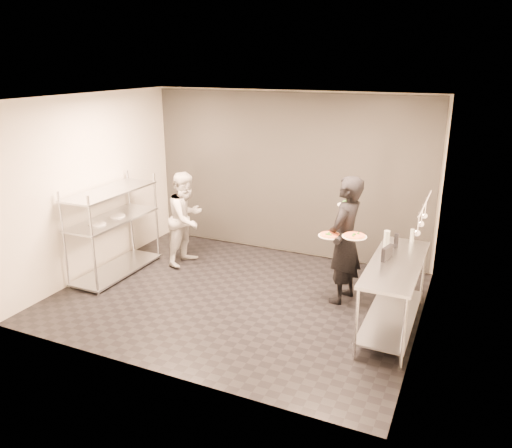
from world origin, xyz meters
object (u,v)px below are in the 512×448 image
at_px(pizza_plate_far, 354,236).
at_px(bottle_green, 386,241).
at_px(prep_counter, 394,284).
at_px(bottle_clear, 412,236).
at_px(pos_monitor, 387,253).
at_px(bottle_dark, 396,241).
at_px(pizza_plate_near, 330,235).
at_px(waiter, 345,240).
at_px(chef, 186,218).
at_px(pass_rack, 113,227).
at_px(salad_plate, 346,203).

bearing_deg(pizza_plate_far, bottle_green, 3.36).
bearing_deg(bottle_green, pizza_plate_far, -176.64).
bearing_deg(prep_counter, bottle_clear, 84.79).
bearing_deg(bottle_green, bottle_clear, 61.50).
xyz_separation_m(pos_monitor, bottle_dark, (0.03, 0.46, 0.01)).
relative_size(pizza_plate_near, bottle_clear, 1.70).
height_order(pos_monitor, bottle_clear, bottle_clear).
height_order(waiter, bottle_clear, waiter).
distance_m(chef, pizza_plate_far, 2.98).
height_order(pass_rack, bottle_dark, pass_rack).
bearing_deg(bottle_clear, pass_rack, -169.67).
bearing_deg(salad_plate, waiter, -74.83).
height_order(pizza_plate_far, salad_plate, salad_plate).
bearing_deg(salad_plate, bottle_dark, -24.07).
relative_size(pizza_plate_near, pizza_plate_far, 0.96).
relative_size(bottle_green, bottle_clear, 1.50).
bearing_deg(salad_plate, pizza_plate_far, -64.02).
relative_size(pass_rack, chef, 1.03).
bearing_deg(pass_rack, pizza_plate_far, 4.61).
distance_m(prep_counter, salad_plate, 1.40).
height_order(prep_counter, bottle_green, bottle_green).
bearing_deg(prep_counter, bottle_dark, 100.11).
relative_size(chef, pizza_plate_near, 4.98).
height_order(prep_counter, waiter, waiter).
xyz_separation_m(pizza_plate_near, pizza_plate_far, (0.33, -0.01, 0.04)).
bearing_deg(waiter, salad_plate, -153.66).
distance_m(pizza_plate_near, pizza_plate_far, 0.33).
xyz_separation_m(chef, pos_monitor, (3.39, -0.81, 0.23)).
distance_m(pizza_plate_near, bottle_green, 0.74).
distance_m(pizza_plate_near, bottle_clear, 1.12).
height_order(chef, bottle_green, chef).
xyz_separation_m(pass_rack, bottle_dark, (4.24, 0.49, 0.25)).
height_order(pizza_plate_far, pos_monitor, pizza_plate_far).
bearing_deg(chef, pizza_plate_far, -95.34).
relative_size(pass_rack, prep_counter, 0.89).
height_order(chef, salad_plate, chef).
bearing_deg(pos_monitor, bottle_dark, 99.69).
relative_size(pizza_plate_far, bottle_clear, 1.77).
height_order(chef, bottle_clear, chef).
xyz_separation_m(chef, pizza_plate_near, (2.58, -0.53, 0.26)).
bearing_deg(pizza_plate_near, waiter, 57.97).
relative_size(pos_monitor, bottle_clear, 1.32).
relative_size(pass_rack, waiter, 0.89).
distance_m(waiter, bottle_dark, 0.70).
relative_size(pizza_plate_near, salad_plate, 1.24).
relative_size(chef, bottle_dark, 7.94).
relative_size(waiter, bottle_clear, 9.86).
relative_size(prep_counter, waiter, 1.00).
height_order(pass_rack, pizza_plate_far, pass_rack).
distance_m(prep_counter, bottle_clear, 0.89).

